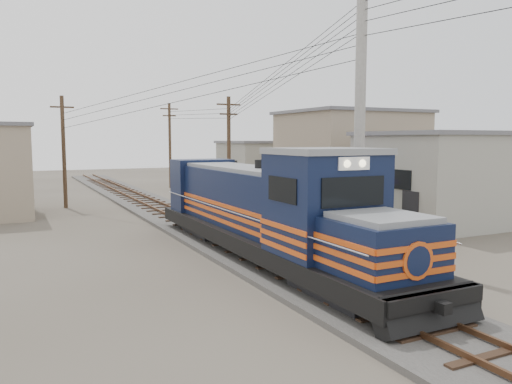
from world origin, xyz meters
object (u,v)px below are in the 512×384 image
vendor (333,206)px  locomotive (267,213)px  market_umbrella (327,179)px  billboard (372,186)px

vendor → locomotive: bearing=37.1°
locomotive → market_umbrella: locomotive is taller
market_umbrella → locomotive: bearing=-138.8°
locomotive → vendor: bearing=40.6°
market_umbrella → vendor: bearing=34.9°
locomotive → vendor: locomotive is taller
billboard → vendor: size_ratio=1.88×
locomotive → billboard: (6.26, 1.94, 0.53)m
billboard → market_umbrella: bearing=108.0°
billboard → locomotive: bearing=-144.4°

